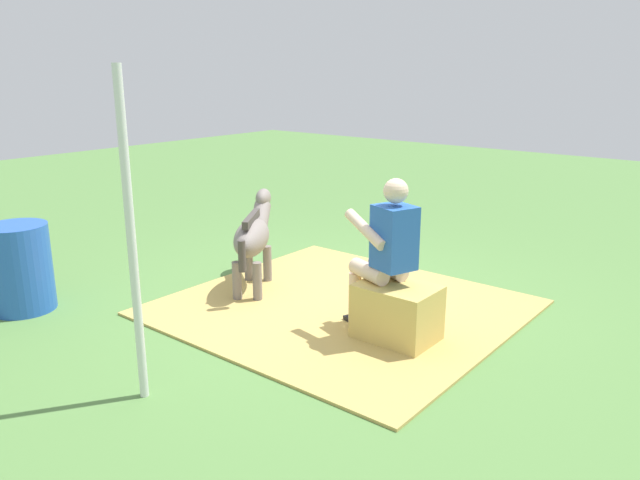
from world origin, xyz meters
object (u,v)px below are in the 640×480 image
at_px(person_seated, 385,249).
at_px(tent_pole_left, 132,242).
at_px(water_barrel, 20,268).
at_px(hay_bale, 397,313).
at_px(pony_standing, 254,236).

relative_size(person_seated, tent_pole_left, 0.61).
bearing_deg(person_seated, water_barrel, 29.43).
relative_size(hay_bale, pony_standing, 0.54).
height_order(person_seated, tent_pole_left, tent_pole_left).
distance_m(person_seated, water_barrel, 3.39).
xyz_separation_m(hay_bale, person_seated, (0.16, -0.04, 0.51)).
distance_m(person_seated, tent_pole_left, 2.07).
bearing_deg(tent_pole_left, hay_bale, -115.07).
bearing_deg(tent_pole_left, pony_standing, -65.27).
bearing_deg(pony_standing, hay_bale, 175.10).
xyz_separation_m(hay_bale, tent_pole_left, (0.88, 1.87, 0.87)).
bearing_deg(person_seated, hay_bale, 166.14).
distance_m(hay_bale, person_seated, 0.54).
bearing_deg(hay_bale, water_barrel, 27.60).
bearing_deg(hay_bale, tent_pole_left, 64.93).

